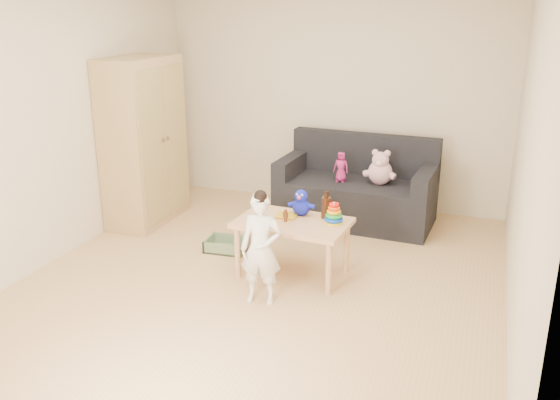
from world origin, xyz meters
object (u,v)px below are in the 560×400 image
at_px(play_table, 293,248).
at_px(toddler, 261,250).
at_px(wardrobe, 144,142).
at_px(sofa, 355,201).

relative_size(play_table, toddler, 1.08).
distance_m(wardrobe, play_table, 2.19).
bearing_deg(wardrobe, play_table, -22.04).
distance_m(sofa, toddler, 2.10).
relative_size(sofa, toddler, 1.86).
distance_m(play_table, toddler, 0.60).
xyz_separation_m(wardrobe, play_table, (1.94, -0.79, -0.64)).
bearing_deg(toddler, play_table, 75.42).
bearing_deg(toddler, wardrobe, 137.36).
distance_m(wardrobe, toddler, 2.35).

